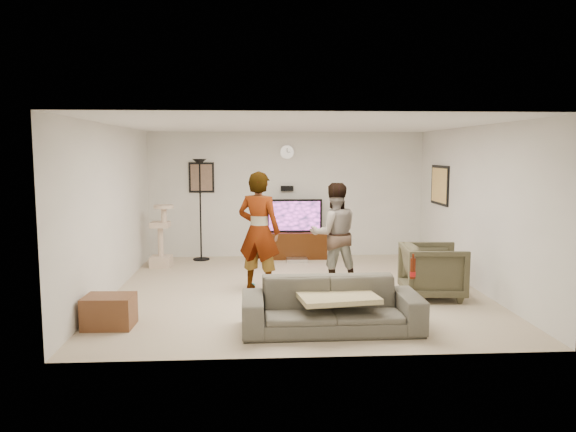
{
  "coord_description": "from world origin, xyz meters",
  "views": [
    {
      "loc": [
        -0.63,
        -8.09,
        2.1
      ],
      "look_at": [
        -0.13,
        0.2,
        1.12
      ],
      "focal_mm": 33.75,
      "sensor_mm": 36.0,
      "label": 1
    }
  ],
  "objects": [
    {
      "name": "wall_clock",
      "position": [
        0.0,
        2.72,
        2.1
      ],
      "size": [
        0.26,
        0.04,
        0.26
      ],
      "primitive_type": "cylinder",
      "rotation": [
        1.57,
        0.0,
        0.0
      ],
      "color": "white",
      "rests_on": "wall_back"
    },
    {
      "name": "side_table",
      "position": [
        -2.4,
        -1.64,
        0.19
      ],
      "size": [
        0.6,
        0.46,
        0.39
      ],
      "primitive_type": "cube",
      "rotation": [
        0.0,
        0.0,
        -0.04
      ],
      "color": "#55311B",
      "rests_on": "floor"
    },
    {
      "name": "throw_blanket",
      "position": [
        0.32,
        -1.92,
        0.41
      ],
      "size": [
        0.99,
        0.83,
        0.06
      ],
      "primitive_type": "cube",
      "rotation": [
        0.0,
        0.0,
        0.15
      ],
      "color": "#C7B67F",
      "rests_on": "sofa"
    },
    {
      "name": "ceiling",
      "position": [
        0.0,
        0.0,
        2.51
      ],
      "size": [
        5.5,
        5.5,
        0.02
      ],
      "primitive_type": "cube",
      "color": "white",
      "rests_on": "wall_back"
    },
    {
      "name": "wall_speaker",
      "position": [
        0.0,
        2.69,
        1.38
      ],
      "size": [
        0.25,
        0.1,
        0.1
      ],
      "primitive_type": "cube",
      "color": "black",
      "rests_on": "wall_back"
    },
    {
      "name": "tv",
      "position": [
        0.13,
        2.5,
        0.85
      ],
      "size": [
        1.09,
        0.08,
        0.65
      ],
      "primitive_type": "cube",
      "color": "black",
      "rests_on": "tv_stand"
    },
    {
      "name": "wall_back",
      "position": [
        0.0,
        2.75,
        1.25
      ],
      "size": [
        5.5,
        0.04,
        2.5
      ],
      "primitive_type": "cube",
      "color": "white",
      "rests_on": "floor"
    },
    {
      "name": "wall_front",
      "position": [
        0.0,
        -2.75,
        1.25
      ],
      "size": [
        5.5,
        0.04,
        2.5
      ],
      "primitive_type": "cube",
      "color": "white",
      "rests_on": "floor"
    },
    {
      "name": "wall_left",
      "position": [
        -2.75,
        0.0,
        1.25
      ],
      "size": [
        0.04,
        5.5,
        2.5
      ],
      "primitive_type": "cube",
      "color": "white",
      "rests_on": "floor"
    },
    {
      "name": "floor_lamp",
      "position": [
        -1.7,
        2.44,
        0.98
      ],
      "size": [
        0.32,
        0.32,
        1.97
      ],
      "primitive_type": "cylinder",
      "color": "black",
      "rests_on": "floor"
    },
    {
      "name": "floor",
      "position": [
        0.0,
        0.0,
        -0.01
      ],
      "size": [
        5.5,
        5.5,
        0.02
      ],
      "primitive_type": "cube",
      "color": "tan",
      "rests_on": "ground"
    },
    {
      "name": "cat_tree",
      "position": [
        -2.38,
        1.82,
        0.58
      ],
      "size": [
        0.38,
        0.38,
        1.15
      ],
      "primitive_type": "cube",
      "rotation": [
        0.0,
        0.0,
        -0.03
      ],
      "color": "#C9B199",
      "rests_on": "floor"
    },
    {
      "name": "console_box",
      "position": [
        0.16,
        2.11,
        0.04
      ],
      "size": [
        0.4,
        0.3,
        0.07
      ],
      "primitive_type": "cube",
      "color": "silver",
      "rests_on": "floor"
    },
    {
      "name": "person_right",
      "position": [
        0.61,
        0.32,
        0.81
      ],
      "size": [
        0.85,
        0.7,
        1.62
      ],
      "primitive_type": "imported",
      "rotation": [
        0.0,
        0.0,
        3.25
      ],
      "color": "navy",
      "rests_on": "floor"
    },
    {
      "name": "toy_ball",
      "position": [
        -0.68,
        0.18,
        0.04
      ],
      "size": [
        0.07,
        0.07,
        0.07
      ],
      "primitive_type": "sphere",
      "color": "#147C7F",
      "rests_on": "floor"
    },
    {
      "name": "tv_stand",
      "position": [
        0.13,
        2.5,
        0.26
      ],
      "size": [
        1.26,
        0.45,
        0.53
      ],
      "primitive_type": "cube",
      "color": "#321706",
      "rests_on": "floor"
    },
    {
      "name": "armchair",
      "position": [
        1.92,
        -0.55,
        0.39
      ],
      "size": [
        0.92,
        0.9,
        0.78
      ],
      "primitive_type": "imported",
      "rotation": [
        0.0,
        0.0,
        1.49
      ],
      "color": "#3F3C2A",
      "rests_on": "floor"
    },
    {
      "name": "sofa",
      "position": [
        0.26,
        -1.92,
        0.31
      ],
      "size": [
        2.11,
        0.84,
        0.61
      ],
      "primitive_type": "imported",
      "rotation": [
        0.0,
        0.0,
        0.01
      ],
      "color": "#4C493F",
      "rests_on": "floor"
    },
    {
      "name": "wall_right",
      "position": [
        2.75,
        0.0,
        1.25
      ],
      "size": [
        0.04,
        5.5,
        2.5
      ],
      "primitive_type": "cube",
      "color": "white",
      "rests_on": "floor"
    },
    {
      "name": "tv_screen",
      "position": [
        0.13,
        2.46,
        0.85
      ],
      "size": [
        1.01,
        0.01,
        0.57
      ],
      "primitive_type": "cube",
      "color": "#E847DA",
      "rests_on": "tv"
    },
    {
      "name": "beer_bottle",
      "position": [
        1.22,
        -1.92,
        0.74
      ],
      "size": [
        0.06,
        0.06,
        0.25
      ],
      "primitive_type": "cylinder",
      "color": "#4F1505",
      "rests_on": "sofa"
    },
    {
      "name": "picture_right",
      "position": [
        2.73,
        1.6,
        1.5
      ],
      "size": [
        0.03,
        0.78,
        0.62
      ],
      "primitive_type": "cube",
      "color": "#EDB362",
      "rests_on": "wall_right"
    },
    {
      "name": "person_left",
      "position": [
        -0.58,
        0.02,
        0.91
      ],
      "size": [
        0.78,
        0.66,
        1.82
      ],
      "primitive_type": "imported",
      "rotation": [
        0.0,
        0.0,
        2.75
      ],
      "color": "#ABAAB4",
      "rests_on": "floor"
    },
    {
      "name": "picture_back",
      "position": [
        -1.7,
        2.73,
        1.6
      ],
      "size": [
        0.42,
        0.03,
        0.52
      ],
      "primitive_type": "cube",
      "color": "brown",
      "rests_on": "wall_back"
    }
  ]
}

